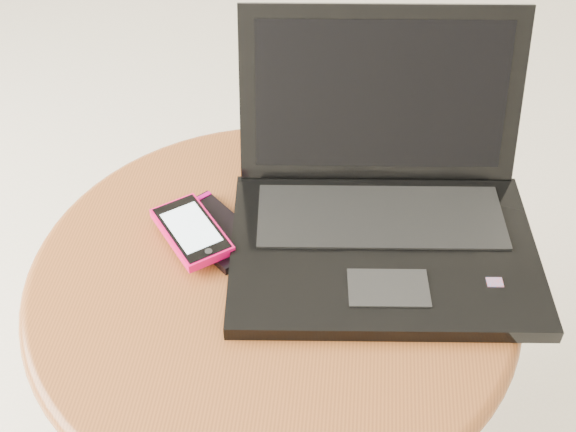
# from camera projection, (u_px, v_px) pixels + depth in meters

# --- Properties ---
(table) EXTENTS (0.59, 0.59, 0.47)m
(table) POSITION_uv_depth(u_px,v_px,m) (273.00, 324.00, 0.96)
(table) COLOR #5D3013
(table) RESTS_ON ground
(laptop) EXTENTS (0.39, 0.36, 0.23)m
(laptop) POSITION_uv_depth(u_px,v_px,m) (382.00, 205.00, 0.91)
(laptop) COLOR black
(laptop) RESTS_ON table
(phone_black) EXTENTS (0.14, 0.14, 0.01)m
(phone_black) POSITION_uv_depth(u_px,v_px,m) (216.00, 231.00, 0.93)
(phone_black) COLOR black
(phone_black) RESTS_ON table
(phone_pink) EXTENTS (0.12, 0.13, 0.01)m
(phone_pink) POSITION_uv_depth(u_px,v_px,m) (191.00, 231.00, 0.92)
(phone_pink) COLOR #E70756
(phone_pink) RESTS_ON phone_black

